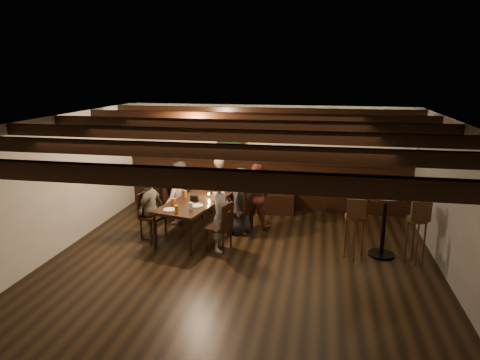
% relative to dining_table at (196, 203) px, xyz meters
% --- Properties ---
extents(room, '(7.00, 7.00, 7.00)m').
position_rel_dining_table_xyz_m(room, '(0.81, 0.68, 0.42)').
color(room, black).
rests_on(room, ground).
extents(dining_table, '(1.23, 2.03, 0.71)m').
position_rel_dining_table_xyz_m(dining_table, '(0.00, 0.00, 0.00)').
color(dining_table, black).
rests_on(dining_table, floor).
extents(chair_left_near, '(0.52, 0.52, 0.95)m').
position_rel_dining_table_xyz_m(chair_left_near, '(-0.61, 0.59, -0.36)').
color(chair_left_near, black).
rests_on(chair_left_near, floor).
extents(chair_left_far, '(0.49, 0.49, 0.90)m').
position_rel_dining_table_xyz_m(chair_left_far, '(-0.80, -0.29, -0.38)').
color(chair_left_far, black).
rests_on(chair_left_far, floor).
extents(chair_right_near, '(0.52, 0.52, 0.96)m').
position_rel_dining_table_xyz_m(chair_right_near, '(0.80, 0.29, -0.36)').
color(chair_right_near, black).
rests_on(chair_right_near, floor).
extents(chair_right_far, '(0.48, 0.48, 0.88)m').
position_rel_dining_table_xyz_m(chair_right_far, '(0.61, -0.59, -0.38)').
color(chair_right_far, black).
rests_on(chair_right_far, floor).
extents(person_bench_left, '(0.67, 0.51, 1.23)m').
position_rel_dining_table_xyz_m(person_bench_left, '(-0.69, 1.07, -0.04)').
color(person_bench_left, black).
rests_on(person_bench_left, floor).
extents(person_bench_centre, '(0.57, 0.44, 1.41)m').
position_rel_dining_table_xyz_m(person_bench_centre, '(0.22, 1.03, 0.05)').
color(person_bench_centre, gray).
rests_on(person_bench_centre, floor).
extents(person_bench_right, '(0.74, 0.63, 1.34)m').
position_rel_dining_table_xyz_m(person_bench_right, '(1.07, 0.69, 0.02)').
color(person_bench_right, brown).
rests_on(person_bench_right, floor).
extents(person_left_near, '(0.60, 0.85, 1.19)m').
position_rel_dining_table_xyz_m(person_left_near, '(-0.64, 0.60, -0.06)').
color(person_left_near, '#AB9991').
rests_on(person_left_near, floor).
extents(person_left_far, '(0.43, 0.74, 1.19)m').
position_rel_dining_table_xyz_m(person_left_far, '(-0.83, -0.28, -0.06)').
color(person_left_far, gray).
rests_on(person_left_far, floor).
extents(person_right_near, '(0.55, 0.72, 1.33)m').
position_rel_dining_table_xyz_m(person_right_near, '(0.83, 0.28, 0.01)').
color(person_right_near, '#232326').
rests_on(person_right_near, floor).
extents(person_right_far, '(0.41, 0.54, 1.32)m').
position_rel_dining_table_xyz_m(person_right_far, '(0.64, -0.60, 0.01)').
color(person_right_far, '#A29789').
rests_on(person_right_far, floor).
extents(pint_a, '(0.07, 0.07, 0.14)m').
position_rel_dining_table_xyz_m(pint_a, '(-0.12, 0.74, 0.13)').
color(pint_a, '#BF7219').
rests_on(pint_a, dining_table).
extents(pint_b, '(0.07, 0.07, 0.14)m').
position_rel_dining_table_xyz_m(pint_b, '(0.38, 0.58, 0.13)').
color(pint_b, '#BF7219').
rests_on(pint_b, dining_table).
extents(pint_c, '(0.07, 0.07, 0.14)m').
position_rel_dining_table_xyz_m(pint_c, '(-0.27, 0.16, 0.13)').
color(pint_c, '#BF7219').
rests_on(pint_c, dining_table).
extents(pint_d, '(0.07, 0.07, 0.14)m').
position_rel_dining_table_xyz_m(pint_d, '(0.34, 0.13, 0.13)').
color(pint_d, silver).
rests_on(pint_d, dining_table).
extents(pint_e, '(0.07, 0.07, 0.14)m').
position_rel_dining_table_xyz_m(pint_e, '(-0.31, -0.39, 0.13)').
color(pint_e, '#BF7219').
rests_on(pint_e, dining_table).
extents(pint_f, '(0.07, 0.07, 0.14)m').
position_rel_dining_table_xyz_m(pint_f, '(0.08, -0.58, 0.13)').
color(pint_f, silver).
rests_on(pint_f, dining_table).
extents(pint_g, '(0.07, 0.07, 0.14)m').
position_rel_dining_table_xyz_m(pint_g, '(-0.12, -0.79, 0.13)').
color(pint_g, '#BF7219').
rests_on(pint_g, dining_table).
extents(plate_near, '(0.24, 0.24, 0.01)m').
position_rel_dining_table_xyz_m(plate_near, '(-0.30, -0.65, 0.07)').
color(plate_near, white).
rests_on(plate_near, dining_table).
extents(plate_far, '(0.24, 0.24, 0.01)m').
position_rel_dining_table_xyz_m(plate_far, '(0.11, -0.33, 0.07)').
color(plate_far, white).
rests_on(plate_far, dining_table).
extents(condiment_caddy, '(0.15, 0.10, 0.12)m').
position_rel_dining_table_xyz_m(condiment_caddy, '(-0.01, -0.05, 0.12)').
color(condiment_caddy, black).
rests_on(condiment_caddy, dining_table).
extents(candle, '(0.05, 0.05, 0.05)m').
position_rel_dining_table_xyz_m(candle, '(0.18, 0.27, 0.08)').
color(candle, beige).
rests_on(candle, dining_table).
extents(high_top_table, '(0.61, 0.61, 1.09)m').
position_rel_dining_table_xyz_m(high_top_table, '(3.44, -0.32, 0.06)').
color(high_top_table, black).
rests_on(high_top_table, floor).
extents(bar_stool_left, '(0.35, 0.35, 1.10)m').
position_rel_dining_table_xyz_m(bar_stool_left, '(2.94, -0.53, -0.24)').
color(bar_stool_left, '#332110').
rests_on(bar_stool_left, floor).
extents(bar_stool_right, '(0.35, 0.37, 1.10)m').
position_rel_dining_table_xyz_m(bar_stool_right, '(3.94, -0.48, -0.24)').
color(bar_stool_right, '#332110').
rests_on(bar_stool_right, floor).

